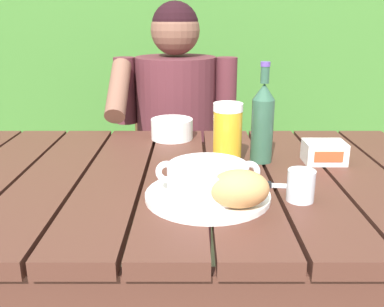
% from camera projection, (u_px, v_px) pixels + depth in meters
% --- Properties ---
extents(dining_table, '(1.39, 0.84, 0.75)m').
position_uv_depth(dining_table, '(178.00, 206.00, 1.13)').
color(dining_table, '#4C2A20').
rests_on(dining_table, ground_plane).
extents(hedge_backdrop, '(3.14, 0.84, 2.69)m').
position_uv_depth(hedge_backdrop, '(170.00, 16.00, 2.73)').
color(hedge_backdrop, '#3E742D').
rests_on(hedge_backdrop, ground_plane).
extents(chair_near_diner, '(0.43, 0.47, 0.93)m').
position_uv_depth(chair_near_diner, '(180.00, 166.00, 2.01)').
color(chair_near_diner, '#4C311C').
rests_on(chair_near_diner, ground_plane).
extents(person_eating, '(0.48, 0.47, 1.18)m').
position_uv_depth(person_eating, '(177.00, 128.00, 1.74)').
color(person_eating, '#55252C').
rests_on(person_eating, ground_plane).
extents(serving_plate, '(0.27, 0.27, 0.01)m').
position_uv_depth(serving_plate, '(209.00, 195.00, 0.95)').
color(serving_plate, white).
rests_on(serving_plate, dining_table).
extents(soup_bowl, '(0.23, 0.18, 0.07)m').
position_uv_depth(soup_bowl, '(209.00, 178.00, 0.94)').
color(soup_bowl, white).
rests_on(soup_bowl, serving_plate).
extents(bread_roll, '(0.13, 0.10, 0.08)m').
position_uv_depth(bread_roll, '(241.00, 189.00, 0.87)').
color(bread_roll, tan).
rests_on(bread_roll, serving_plate).
extents(beer_glass, '(0.08, 0.08, 0.17)m').
position_uv_depth(beer_glass, '(229.00, 135.00, 1.13)').
color(beer_glass, gold).
rests_on(beer_glass, dining_table).
extents(beer_bottle, '(0.06, 0.06, 0.27)m').
position_uv_depth(beer_bottle, '(264.00, 121.00, 1.15)').
color(beer_bottle, '#2E5740').
rests_on(beer_bottle, dining_table).
extents(water_glass_small, '(0.06, 0.06, 0.07)m').
position_uv_depth(water_glass_small, '(302.00, 186.00, 0.93)').
color(water_glass_small, silver).
rests_on(water_glass_small, dining_table).
extents(butter_tub, '(0.11, 0.08, 0.06)m').
position_uv_depth(butter_tub, '(326.00, 152.00, 1.17)').
color(butter_tub, white).
rests_on(butter_tub, dining_table).
extents(table_knife, '(0.14, 0.04, 0.01)m').
position_uv_depth(table_knife, '(272.00, 185.00, 1.01)').
color(table_knife, silver).
rests_on(table_knife, dining_table).
extents(diner_bowl, '(0.13, 0.13, 0.06)m').
position_uv_depth(diner_bowl, '(174.00, 129.00, 1.40)').
color(diner_bowl, white).
rests_on(diner_bowl, dining_table).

